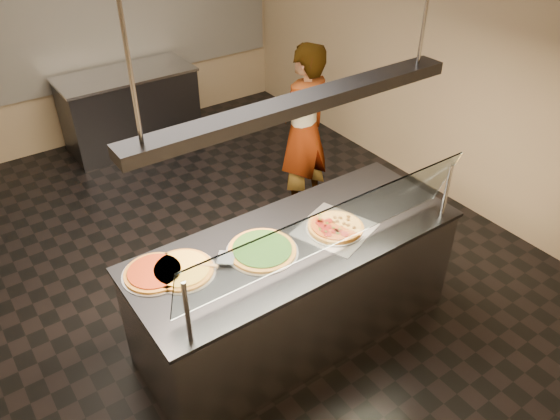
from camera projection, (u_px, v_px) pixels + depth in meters
ground at (223, 253)px, 5.18m from camera, size 5.00×6.00×0.02m
wall_back at (84, 18)px, 6.33m from camera, size 5.00×0.02×3.00m
wall_right at (429, 46)px, 5.50m from camera, size 0.02×6.00×3.00m
tile_band at (89, 36)px, 6.43m from camera, size 4.90×0.02×1.20m
serving_counter at (296, 287)px, 4.10m from camera, size 2.42×0.94×0.93m
sneeze_guard at (330, 229)px, 3.43m from camera, size 2.18×0.18×0.54m
perforated_tray at (335, 229)px, 3.92m from camera, size 0.62×0.62×0.01m
half_pizza_pepperoni at (325, 230)px, 3.86m from camera, size 0.32×0.44×0.05m
half_pizza_sausage at (345, 222)px, 3.95m from camera, size 0.32×0.44×0.04m
pizza_spinach at (262, 250)px, 3.71m from camera, size 0.49×0.49×0.03m
pizza_cheese at (182, 269)px, 3.54m from camera, size 0.44×0.44×0.03m
pizza_tomato at (155, 272)px, 3.52m from camera, size 0.43×0.43×0.03m
pizza_spatula at (215, 261)px, 3.59m from camera, size 0.29×0.17×0.02m
prep_table at (130, 109)px, 6.71m from camera, size 1.60×0.74×0.93m
worker at (303, 132)px, 5.30m from camera, size 0.71×0.54×1.76m
heat_lamp_housing at (300, 104)px, 3.25m from camera, size 2.30×0.18×0.08m
lamp_rod_left at (126, 44)px, 2.46m from camera, size 0.02×0.02×1.01m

